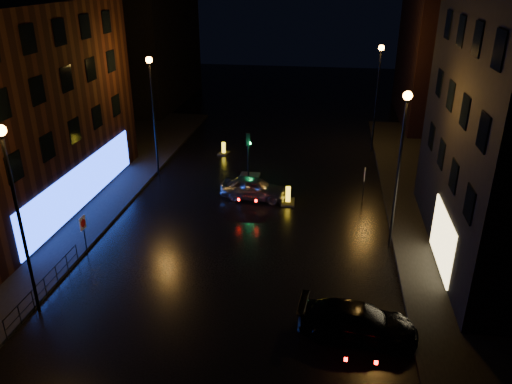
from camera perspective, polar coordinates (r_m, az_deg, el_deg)
ground at (r=23.03m, az=-3.69°, el=-12.12°), size 120.00×120.00×0.00m
pavement_left at (r=34.59m, az=-24.05°, el=-1.15°), size 12.00×44.00×0.15m
pavement_right at (r=30.99m, az=26.10°, el=-4.44°), size 12.00×44.00×0.15m
building_far_left at (r=57.22m, az=-12.69°, el=16.89°), size 8.00×16.00×14.00m
building_far_right at (r=51.83m, az=21.20°, el=14.08°), size 8.00×14.00×12.00m
street_lamp_lnear at (r=21.64m, az=-25.92°, el=-0.23°), size 0.44×0.44×8.37m
street_lamp_lfar at (r=35.22m, az=-11.76°, el=10.40°), size 0.44×0.44×8.37m
street_lamp_rnear at (r=25.67m, az=16.26°, el=4.88°), size 0.44×0.44×8.37m
street_lamp_rfar at (r=41.07m, az=13.77°, el=12.12°), size 0.44×0.44×8.37m
traffic_signal at (r=35.10m, az=-0.88°, el=2.18°), size 1.40×2.40×3.45m
guard_railing at (r=24.64m, az=-23.04°, el=-9.52°), size 0.05×6.04×1.00m
silver_hatchback at (r=32.11m, az=-0.25°, el=0.46°), size 4.37×2.04×1.45m
dark_sedan at (r=21.02m, az=11.55°, el=-14.33°), size 4.90×2.31×1.38m
bollard_near at (r=31.73m, az=3.67°, el=-0.85°), size 0.92×1.31×1.11m
bollard_far at (r=40.39m, az=-3.71°, el=4.67°), size 0.92×1.21×0.96m
road_sign_left at (r=26.99m, az=-19.14°, el=-3.72°), size 0.09×0.52×2.14m
road_sign_right at (r=31.97m, az=12.28°, el=1.66°), size 0.11×0.55×2.27m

